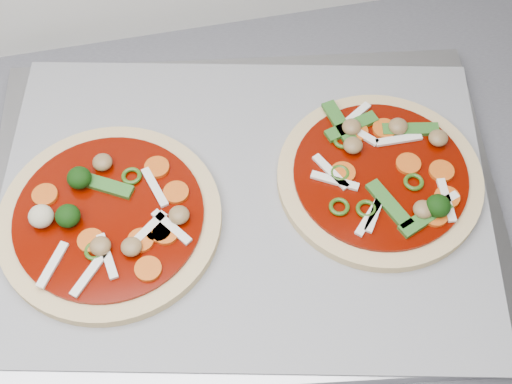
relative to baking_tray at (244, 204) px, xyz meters
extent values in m
cube|color=slate|center=(-0.21, -0.04, -0.03)|extent=(3.60, 0.60, 0.04)
cube|color=#99999F|center=(0.00, 0.00, 0.00)|extent=(0.56, 0.45, 0.02)
cube|color=#929297|center=(0.00, 0.00, 0.01)|extent=(0.55, 0.45, 0.00)
cylinder|color=tan|center=(-0.13, 0.00, 0.02)|extent=(0.22, 0.22, 0.01)
cylinder|color=#6C1100|center=(-0.13, 0.00, 0.02)|extent=(0.18, 0.18, 0.00)
ellipsoid|color=#113A0C|center=(-0.15, 0.04, 0.04)|extent=(0.03, 0.03, 0.02)
cylinder|color=orange|center=(-0.10, -0.07, 0.03)|extent=(0.03, 0.03, 0.00)
cube|color=white|center=(-0.07, -0.03, 0.03)|extent=(0.03, 0.04, 0.00)
torus|color=#2C5313|center=(-0.15, -0.04, 0.03)|extent=(0.02, 0.02, 0.00)
cylinder|color=orange|center=(-0.08, -0.03, 0.03)|extent=(0.03, 0.03, 0.00)
cylinder|color=orange|center=(-0.06, 0.01, 0.03)|extent=(0.03, 0.03, 0.00)
cylinder|color=orange|center=(-0.19, 0.03, 0.03)|extent=(0.03, 0.03, 0.00)
torus|color=#2C5313|center=(-0.10, 0.04, 0.03)|extent=(0.03, 0.03, 0.00)
ellipsoid|color=brown|center=(-0.14, -0.04, 0.03)|extent=(0.03, 0.03, 0.01)
ellipsoid|color=brown|center=(-0.13, 0.06, 0.03)|extent=(0.03, 0.03, 0.01)
ellipsoid|color=brown|center=(-0.07, -0.02, 0.03)|extent=(0.02, 0.02, 0.01)
cylinder|color=orange|center=(-0.10, -0.04, 0.03)|extent=(0.03, 0.03, 0.00)
cylinder|color=orange|center=(-0.15, -0.03, 0.03)|extent=(0.03, 0.03, 0.00)
ellipsoid|color=brown|center=(-0.11, -0.04, 0.03)|extent=(0.02, 0.02, 0.01)
cube|color=white|center=(-0.08, 0.02, 0.03)|extent=(0.02, 0.05, 0.00)
cube|color=white|center=(-0.15, -0.06, 0.03)|extent=(0.04, 0.04, 0.00)
cube|color=white|center=(-0.10, -0.03, 0.03)|extent=(0.04, 0.04, 0.00)
cylinder|color=orange|center=(-0.09, -0.03, 0.03)|extent=(0.03, 0.03, 0.00)
cube|color=white|center=(-0.19, -0.04, 0.03)|extent=(0.03, 0.04, 0.00)
cube|color=#357127|center=(-0.13, 0.03, 0.03)|extent=(0.06, 0.04, 0.00)
cylinder|color=orange|center=(-0.08, 0.04, 0.03)|extent=(0.03, 0.03, 0.00)
ellipsoid|color=#113A0C|center=(-0.17, 0.00, 0.04)|extent=(0.03, 0.03, 0.02)
cube|color=white|center=(-0.14, -0.05, 0.03)|extent=(0.02, 0.05, 0.00)
ellipsoid|color=beige|center=(-0.19, 0.00, 0.04)|extent=(0.03, 0.03, 0.02)
cylinder|color=tan|center=(0.14, -0.01, 0.02)|extent=(0.28, 0.28, 0.01)
cylinder|color=#6C1100|center=(0.14, -0.01, 0.02)|extent=(0.24, 0.24, 0.00)
cylinder|color=orange|center=(0.16, 0.04, 0.03)|extent=(0.03, 0.03, 0.00)
ellipsoid|color=brown|center=(0.20, 0.02, 0.03)|extent=(0.03, 0.03, 0.01)
ellipsoid|color=brown|center=(0.16, -0.06, 0.03)|extent=(0.03, 0.03, 0.01)
ellipsoid|color=brown|center=(0.17, 0.04, 0.03)|extent=(0.03, 0.03, 0.01)
cube|color=#357127|center=(0.12, 0.05, 0.03)|extent=(0.06, 0.03, 0.00)
cube|color=white|center=(0.13, 0.06, 0.03)|extent=(0.04, 0.03, 0.00)
cube|color=white|center=(0.09, 0.00, 0.03)|extent=(0.03, 0.05, 0.00)
cube|color=white|center=(0.19, -0.05, 0.03)|extent=(0.01, 0.05, 0.00)
ellipsoid|color=#113A0C|center=(0.18, -0.06, 0.04)|extent=(0.03, 0.03, 0.02)
cube|color=#357127|center=(0.13, -0.05, 0.03)|extent=(0.03, 0.06, 0.00)
cube|color=white|center=(0.11, -0.05, 0.03)|extent=(0.04, 0.04, 0.00)
cube|color=white|center=(0.17, 0.03, 0.03)|extent=(0.05, 0.01, 0.00)
cube|color=white|center=(0.18, -0.06, 0.03)|extent=(0.05, 0.02, 0.00)
torus|color=#2C5313|center=(0.17, -0.03, 0.03)|extent=(0.03, 0.03, 0.00)
cylinder|color=orange|center=(0.10, 0.00, 0.03)|extent=(0.03, 0.03, 0.00)
cube|color=white|center=(0.12, -0.05, 0.03)|extent=(0.03, 0.04, 0.00)
torus|color=#2C5313|center=(0.11, 0.04, 0.03)|extent=(0.03, 0.03, 0.00)
cube|color=#357127|center=(0.16, -0.07, 0.03)|extent=(0.06, 0.04, 0.00)
cylinder|color=orange|center=(0.17, -0.07, 0.03)|extent=(0.04, 0.04, 0.00)
cube|color=white|center=(0.13, 0.04, 0.03)|extent=(0.04, 0.04, 0.00)
torus|color=#2C5313|center=(0.11, -0.05, 0.03)|extent=(0.02, 0.02, 0.00)
cube|color=white|center=(0.09, -0.01, 0.03)|extent=(0.05, 0.03, 0.00)
cylinder|color=orange|center=(0.19, -0.05, 0.03)|extent=(0.03, 0.03, 0.00)
ellipsoid|color=brown|center=(0.12, 0.05, 0.03)|extent=(0.02, 0.02, 0.01)
torus|color=#2C5313|center=(0.09, -0.04, 0.03)|extent=(0.02, 0.02, 0.00)
torus|color=#2C5313|center=(0.18, -0.06, 0.03)|extent=(0.03, 0.03, 0.00)
cube|color=#357127|center=(0.11, 0.06, 0.03)|extent=(0.03, 0.06, 0.00)
cylinder|color=orange|center=(0.13, 0.05, 0.03)|extent=(0.03, 0.03, 0.00)
ellipsoid|color=brown|center=(0.12, 0.03, 0.03)|extent=(0.03, 0.03, 0.01)
cylinder|color=orange|center=(0.20, -0.02, 0.03)|extent=(0.03, 0.03, 0.00)
torus|color=#2C5313|center=(0.10, 0.00, 0.03)|extent=(0.03, 0.03, 0.00)
cylinder|color=orange|center=(0.17, 0.00, 0.03)|extent=(0.03, 0.03, 0.00)
cube|color=#357127|center=(0.18, 0.04, 0.03)|extent=(0.06, 0.02, 0.00)
camera|label=1|loc=(-0.06, -0.36, 0.61)|focal=50.00mm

